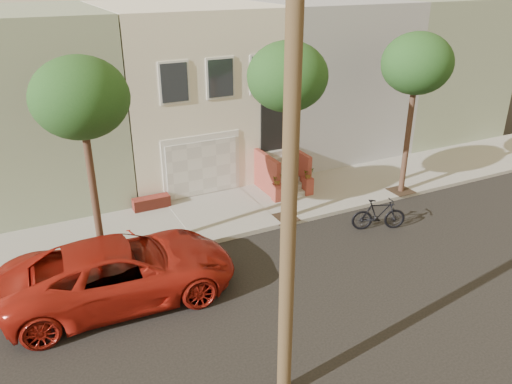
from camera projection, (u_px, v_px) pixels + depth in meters
name	position (u px, v px, depth m)	size (l,w,h in m)	color
ground	(319.00, 283.00, 14.94)	(90.00, 90.00, 0.00)	black
sidewalk	(243.00, 210.00, 19.29)	(40.00, 3.70, 0.15)	gray
house_row	(187.00, 87.00, 22.60)	(33.10, 11.70, 7.00)	beige
tree_left	(80.00, 99.00, 13.75)	(2.70, 2.57, 6.30)	#2D2116
tree_mid	(288.00, 78.00, 16.39)	(2.70, 2.57, 6.30)	#2D2116
tree_right	(417.00, 65.00, 18.63)	(2.70, 2.57, 6.30)	#2D2116
pickup_truck	(121.00, 271.00, 13.94)	(2.91, 6.31, 1.75)	maroon
motorcycle	(379.00, 214.00, 17.78)	(0.54, 1.93, 1.16)	black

